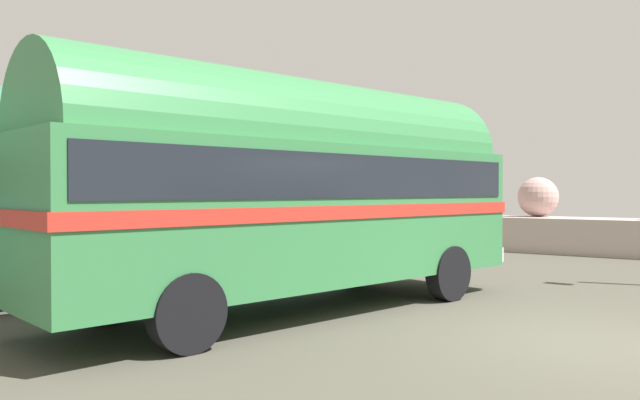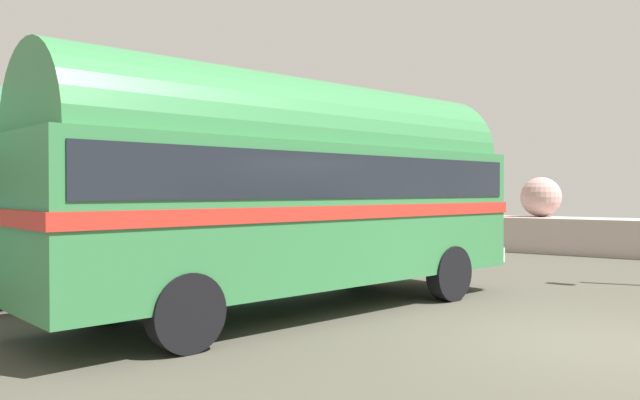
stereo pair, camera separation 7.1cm
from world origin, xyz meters
name	(u,v)px [view 2 (the right image)]	position (x,y,z in m)	size (l,w,h in m)	color
ground	(605,345)	(0.00, 0.00, 0.01)	(32.00, 26.00, 0.02)	#49473C
vintage_coach	(294,184)	(-4.49, -0.51, 2.05)	(4.21, 8.90, 3.70)	black
second_coach	(103,185)	(-8.62, -1.09, 2.05)	(4.62, 8.91, 3.70)	black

